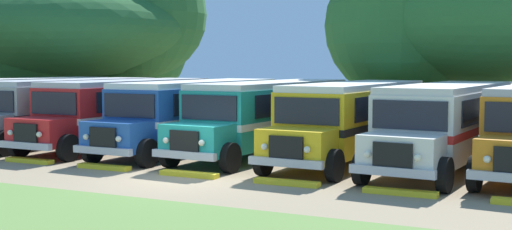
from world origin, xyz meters
The scene contains 15 objects.
ground_plane centered at (0.00, 0.00, 0.00)m, with size 220.00×220.00×0.00m, color #937F60.
parked_bus_slot_0 centered at (-13.29, 6.41, 1.58)m, with size 3.64×10.98×2.82m.
parked_bus_slot_1 centered at (-9.81, 6.19, 1.58)m, with size 2.81×10.86×2.82m.
parked_bus_slot_2 centered at (-6.66, 6.18, 1.58)m, with size 2.85×10.86×2.82m.
parked_bus_slot_3 centered at (-3.23, 6.28, 1.58)m, with size 2.96×10.87×2.82m.
parked_bus_slot_4 centered at (-0.01, 6.55, 1.58)m, with size 3.27×10.93×2.82m.
parked_bus_slot_5 centered at (3.47, 6.48, 1.58)m, with size 3.13×10.90×2.82m.
parked_bus_slot_6 centered at (6.87, 6.23, 1.58)m, with size 3.41×10.95×2.82m.
curb_wheelstop_2 centered at (-6.65, 0.48, 0.07)m, with size 2.00×0.36×0.15m, color yellow.
curb_wheelstop_3 centered at (-3.33, 0.48, 0.07)m, with size 2.00×0.36×0.15m, color yellow.
curb_wheelstop_4 centered at (0.00, 0.48, 0.07)m, with size 2.00×0.36×0.15m, color yellow.
curb_wheelstop_5 centered at (3.33, 0.48, 0.07)m, with size 2.00×0.36×0.15m, color yellow.
curb_wheelstop_6 centered at (6.65, 0.48, 0.07)m, with size 2.00×0.36×0.15m, color yellow.
broad_shade_tree centered at (6.36, 16.10, 5.57)m, with size 13.64×11.33×9.76m.
secondary_tree centered at (-18.29, 17.08, 5.59)m, with size 16.46×16.57×10.55m.
Camera 1 is at (10.90, -17.08, 3.53)m, focal length 46.66 mm.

